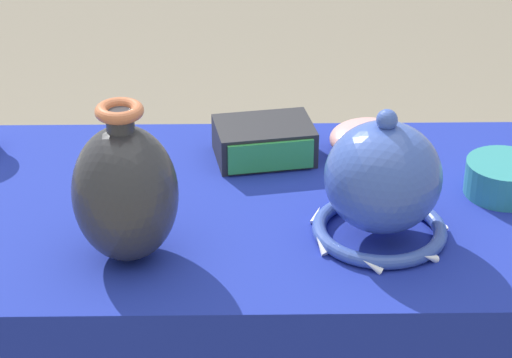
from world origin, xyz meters
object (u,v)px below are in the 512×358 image
vase_tall_bulbous (125,192)px  vase_dome_bell (382,185)px  pot_squat_teal (504,178)px  mosaic_tile_box (264,141)px  bowl_shallow_rose (371,140)px

vase_tall_bulbous → vase_dome_bell: bearing=7.5°
vase_tall_bulbous → vase_dome_bell: 0.38m
vase_tall_bulbous → pot_squat_teal: (0.60, 0.18, -0.08)m
vase_dome_bell → pot_squat_teal: size_ratio=1.73×
mosaic_tile_box → bowl_shallow_rose: mosaic_tile_box is taller
vase_tall_bulbous → pot_squat_teal: 0.63m
pot_squat_teal → bowl_shallow_rose: bearing=144.4°
pot_squat_teal → bowl_shallow_rose: pot_squat_teal is taller
pot_squat_teal → mosaic_tile_box: bearing=161.3°
mosaic_tile_box → pot_squat_teal: mosaic_tile_box is taller
mosaic_tile_box → pot_squat_teal: size_ratio=1.45×
vase_tall_bulbous → bowl_shallow_rose: vase_tall_bulbous is taller
vase_dome_bell → pot_squat_teal: bearing=30.3°
pot_squat_teal → bowl_shallow_rose: 0.25m
vase_dome_bell → bowl_shallow_rose: vase_dome_bell is taller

